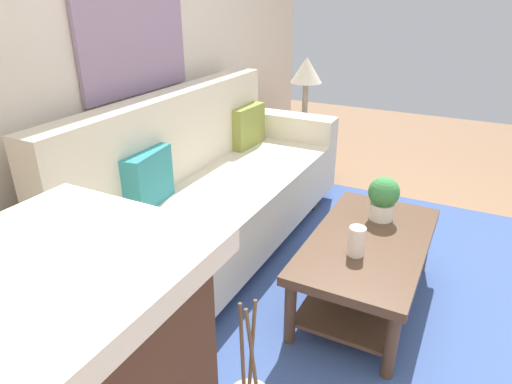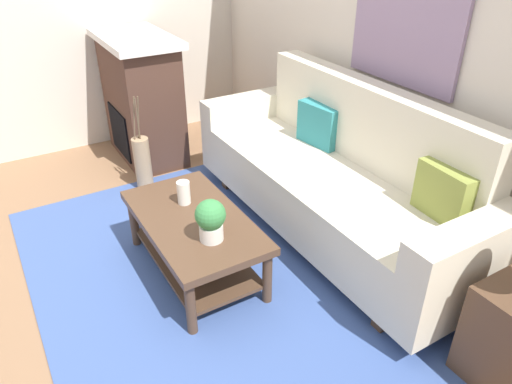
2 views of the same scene
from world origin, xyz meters
name	(u,v)px [view 2 (image 2 of 2)]	position (x,y,z in m)	size (l,w,h in m)	color
ground_plane	(140,303)	(0.00, 0.00, 0.00)	(9.02, 9.02, 0.00)	#8C6647
wall_back	(414,40)	(0.00, 2.07, 1.35)	(5.02, 0.10, 2.70)	beige
wall_left	(83,4)	(-2.56, 0.51, 1.35)	(0.10, 5.02, 2.70)	beige
area_rug	(212,275)	(0.00, 0.50, 0.01)	(2.95, 2.15, 0.01)	#3D5693
couch	(336,179)	(-0.03, 1.53, 0.43)	(2.50, 0.84, 1.08)	beige
throw_pillow_teal	(319,125)	(-0.43, 1.65, 0.68)	(0.36, 0.12, 0.32)	teal
throw_pillow_olive	(444,193)	(0.76, 1.65, 0.68)	(0.36, 0.12, 0.32)	olive
coffee_table	(194,232)	(-0.10, 0.43, 0.31)	(1.10, 0.60, 0.43)	#513826
tabletop_vase	(184,193)	(-0.29, 0.46, 0.51)	(0.09, 0.09, 0.16)	white
potted_plant_tabletop	(211,219)	(0.17, 0.43, 0.57)	(0.18, 0.18, 0.26)	white
fireplace	(142,98)	(-1.96, 0.77, 0.59)	(1.02, 0.58, 1.16)	#472D23
floor_vase	(143,164)	(-1.34, 0.51, 0.24)	(0.14, 0.14, 0.47)	tan
floor_vase_branch_a	(138,119)	(-1.32, 0.51, 0.65)	(0.01, 0.01, 0.36)	brown
floor_vase_branch_b	(138,117)	(-1.35, 0.53, 0.65)	(0.01, 0.01, 0.36)	brown
floor_vase_branch_c	(134,118)	(-1.35, 0.50, 0.65)	(0.01, 0.01, 0.36)	brown
framed_painting	(406,24)	(-0.03, 2.00, 1.45)	(0.94, 0.03, 0.79)	gray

